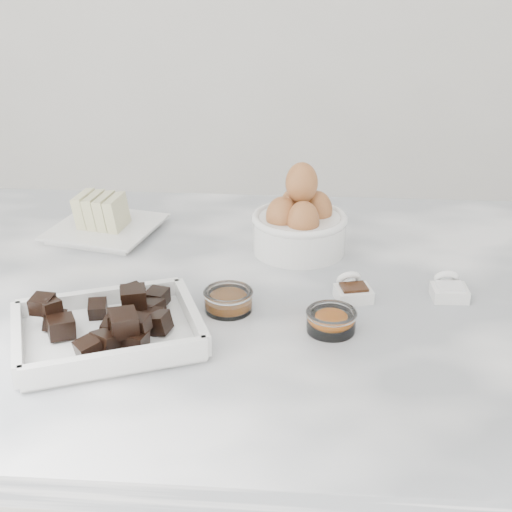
{
  "coord_description": "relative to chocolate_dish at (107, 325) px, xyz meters",
  "views": [
    {
      "loc": [
        0.09,
        -0.91,
        1.42
      ],
      "look_at": [
        0.02,
        0.03,
        0.98
      ],
      "focal_mm": 50.0,
      "sensor_mm": 36.0,
      "label": 1
    }
  ],
  "objects": [
    {
      "name": "marble_slab",
      "position": [
        0.15,
        0.16,
        -0.04
      ],
      "size": [
        1.2,
        0.8,
        0.04
      ],
      "primitive_type": "cube",
      "color": "white",
      "rests_on": "cabinet"
    },
    {
      "name": "chocolate_dish",
      "position": [
        0.0,
        0.0,
        0.0
      ],
      "size": [
        0.28,
        0.25,
        0.06
      ],
      "color": "white",
      "rests_on": "marble_slab"
    },
    {
      "name": "butter_plate",
      "position": [
        -0.1,
        0.35,
        -0.0
      ],
      "size": [
        0.2,
        0.2,
        0.07
      ],
      "color": "white",
      "rests_on": "marble_slab"
    },
    {
      "name": "sugar_ramekin",
      "position": [
        0.25,
        0.31,
        0.0
      ],
      "size": [
        0.08,
        0.08,
        0.05
      ],
      "color": "white",
      "rests_on": "marble_slab"
    },
    {
      "name": "egg_bowl",
      "position": [
        0.23,
        0.3,
        0.02
      ],
      "size": [
        0.15,
        0.15,
        0.15
      ],
      "color": "white",
      "rests_on": "marble_slab"
    },
    {
      "name": "honey_bowl",
      "position": [
        0.14,
        0.09,
        -0.01
      ],
      "size": [
        0.07,
        0.07,
        0.03
      ],
      "color": "white",
      "rests_on": "marble_slab"
    },
    {
      "name": "zest_bowl",
      "position": [
        0.28,
        0.05,
        -0.01
      ],
      "size": [
        0.07,
        0.07,
        0.03
      ],
      "color": "white",
      "rests_on": "marble_slab"
    },
    {
      "name": "vanilla_spoon",
      "position": [
        0.31,
        0.14,
        -0.01
      ],
      "size": [
        0.06,
        0.07,
        0.04
      ],
      "color": "white",
      "rests_on": "marble_slab"
    },
    {
      "name": "salt_spoon",
      "position": [
        0.45,
        0.16,
        -0.01
      ],
      "size": [
        0.05,
        0.06,
        0.04
      ],
      "color": "white",
      "rests_on": "marble_slab"
    }
  ]
}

